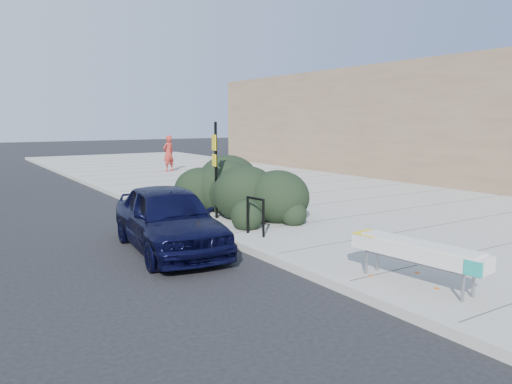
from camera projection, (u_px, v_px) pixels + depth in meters
ground at (273, 262)px, 9.69m from camera, size 120.00×120.00×0.00m
sidewalk_near at (325, 199)px, 16.85m from camera, size 11.20×50.00×0.15m
curb_near at (170, 216)px, 13.84m from camera, size 0.22×50.00×0.17m
bench at (417, 252)px, 7.82m from camera, size 0.71×2.31×0.68m
bike_rack at (255, 212)px, 11.22m from camera, size 0.13×0.59×0.87m
sign_post at (215, 164)px, 13.03m from camera, size 0.12×0.29×2.54m
hedge at (242, 183)px, 13.94m from camera, size 3.67×4.95×1.67m
sedan_navy at (169, 218)px, 10.43m from camera, size 2.08×4.25×1.39m
pedestrian at (168, 153)px, 25.14m from camera, size 0.77×0.64×1.81m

